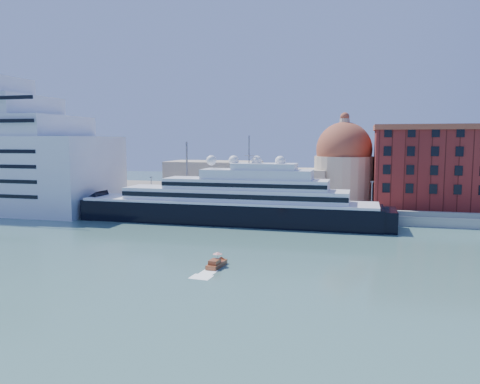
# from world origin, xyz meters

# --- Properties ---
(ground) EXTENTS (400.00, 400.00, 0.00)m
(ground) POSITION_xyz_m (0.00, 0.00, 0.00)
(ground) COLOR #3B6665
(ground) RESTS_ON ground
(quay) EXTENTS (180.00, 10.00, 2.50)m
(quay) POSITION_xyz_m (0.00, 34.00, 1.25)
(quay) COLOR gray
(quay) RESTS_ON ground
(land) EXTENTS (260.00, 72.00, 2.00)m
(land) POSITION_xyz_m (0.00, 75.00, 1.00)
(land) COLOR slate
(land) RESTS_ON ground
(quay_fence) EXTENTS (180.00, 0.10, 1.20)m
(quay_fence) POSITION_xyz_m (0.00, 29.50, 3.10)
(quay_fence) COLOR slate
(quay_fence) RESTS_ON quay
(superyacht) EXTENTS (86.22, 11.95, 25.77)m
(superyacht) POSITION_xyz_m (-7.98, 23.00, 4.45)
(superyacht) COLOR black
(superyacht) RESTS_ON ground
(service_barge) EXTENTS (13.28, 7.04, 2.85)m
(service_barge) POSITION_xyz_m (-58.10, 21.60, 0.82)
(service_barge) COLOR white
(service_barge) RESTS_ON ground
(water_taxi) EXTENTS (2.25, 5.51, 2.55)m
(water_taxi) POSITION_xyz_m (4.35, -17.48, 0.61)
(water_taxi) COLOR brown
(water_taxi) RESTS_ON ground
(warehouse) EXTENTS (43.00, 19.00, 23.25)m
(warehouse) POSITION_xyz_m (52.00, 52.00, 13.79)
(warehouse) COLOR maroon
(warehouse) RESTS_ON land
(church) EXTENTS (66.00, 18.00, 25.50)m
(church) POSITION_xyz_m (6.39, 57.72, 10.91)
(church) COLOR beige
(church) RESTS_ON land
(lamp_posts) EXTENTS (120.80, 2.40, 18.00)m
(lamp_posts) POSITION_xyz_m (-12.67, 32.27, 9.84)
(lamp_posts) COLOR slate
(lamp_posts) RESTS_ON quay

